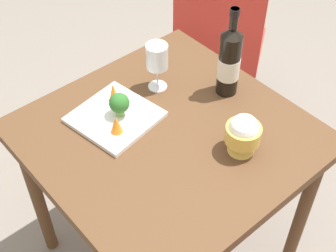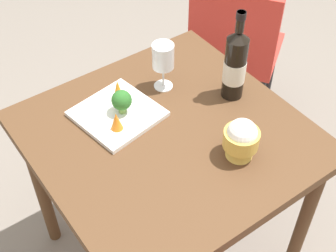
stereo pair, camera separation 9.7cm
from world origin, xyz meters
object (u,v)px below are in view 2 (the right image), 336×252
object	(u,v)px
rice_bowl	(241,138)
broccoli_floret	(122,101)
wine_bottle	(235,65)
chair_near_window	(234,46)
serving_plate	(117,114)
carrot_garnish_right	(118,89)
carrot_garnish_left	(116,121)
wine_glass	(163,57)

from	to	relation	value
rice_bowl	broccoli_floret	distance (m)	0.41
wine_bottle	chair_near_window	bearing A→B (deg)	-44.25
serving_plate	carrot_garnish_right	distance (m)	0.09
wine_bottle	broccoli_floret	distance (m)	0.39
chair_near_window	wine_bottle	distance (m)	0.69
wine_bottle	serving_plate	xyz separation A→B (m)	(0.14, 0.38, -0.12)
wine_bottle	rice_bowl	world-z (taller)	wine_bottle
rice_bowl	broccoli_floret	xyz separation A→B (m)	(0.36, 0.20, -0.01)
chair_near_window	wine_bottle	xyz separation A→B (m)	(-0.43, 0.42, 0.35)
chair_near_window	wine_bottle	bearing A→B (deg)	-78.75
chair_near_window	rice_bowl	distance (m)	0.92
carrot_garnish_right	broccoli_floret	bearing A→B (deg)	158.39
chair_near_window	carrot_garnish_left	xyz separation A→B (m)	(-0.35, 0.84, 0.26)
serving_plate	carrot_garnish_right	xyz separation A→B (m)	(0.07, -0.04, 0.04)
broccoli_floret	carrot_garnish_right	distance (m)	0.08
broccoli_floret	carrot_garnish_right	world-z (taller)	broccoli_floret
wine_glass	wine_bottle	bearing A→B (deg)	-135.96
rice_bowl	serving_plate	bearing A→B (deg)	29.83
wine_bottle	carrot_garnish_left	xyz separation A→B (m)	(0.08, 0.42, -0.08)
broccoli_floret	carrot_garnish_left	xyz separation A→B (m)	(-0.06, 0.06, -0.02)
chair_near_window	carrot_garnish_right	bearing A→B (deg)	-108.22
wine_bottle	carrot_garnish_right	world-z (taller)	wine_bottle
serving_plate	carrot_garnish_left	xyz separation A→B (m)	(-0.07, 0.04, 0.04)
rice_bowl	carrot_garnish_left	size ratio (longest dim) A/B	2.16
rice_bowl	serving_plate	world-z (taller)	rice_bowl
wine_bottle	carrot_garnish_left	world-z (taller)	wine_bottle
rice_bowl	carrot_garnish_right	world-z (taller)	rice_bowl
rice_bowl	serving_plate	size ratio (longest dim) A/B	0.49
carrot_garnish_left	carrot_garnish_right	bearing A→B (deg)	-33.18
chair_near_window	wine_glass	world-z (taller)	wine_glass
chair_near_window	carrot_garnish_right	xyz separation A→B (m)	(-0.22, 0.75, 0.27)
wine_glass	serving_plate	xyz separation A→B (m)	(-0.03, 0.21, -0.12)
serving_plate	broccoli_floret	xyz separation A→B (m)	(-0.01, -0.02, 0.06)
serving_plate	broccoli_floret	bearing A→B (deg)	-121.02
broccoli_floret	carrot_garnish_left	distance (m)	0.08
chair_near_window	serving_plate	distance (m)	0.88
chair_near_window	carrot_garnish_left	distance (m)	0.95
wine_bottle	serving_plate	distance (m)	0.43
rice_bowl	carrot_garnish_right	distance (m)	0.47
chair_near_window	broccoli_floret	bearing A→B (deg)	-103.89
wine_bottle	broccoli_floret	bearing A→B (deg)	70.03
serving_plate	broccoli_floret	world-z (taller)	broccoli_floret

